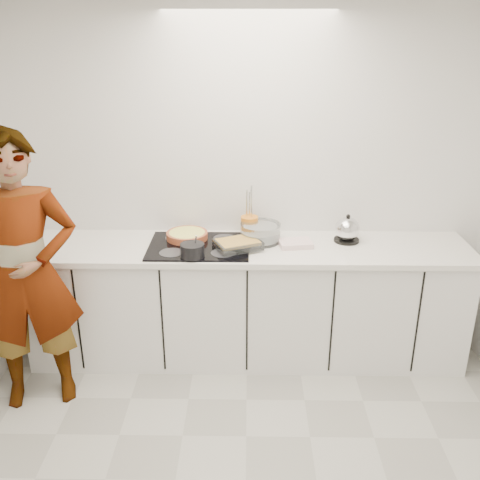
{
  "coord_description": "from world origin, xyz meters",
  "views": [
    {
      "loc": [
        0.0,
        -2.3,
        2.39
      ],
      "look_at": [
        -0.05,
        1.05,
        1.05
      ],
      "focal_mm": 40.0,
      "sensor_mm": 36.0,
      "label": 1
    }
  ],
  "objects_px": {
    "utensil_crock": "(249,227)",
    "cook": "(26,274)",
    "mixing_bowl": "(260,233)",
    "kettle": "(347,230)",
    "hob": "(199,246)",
    "saucepan": "(192,250)",
    "baking_dish": "(238,244)",
    "tart_dish": "(187,235)"
  },
  "relations": [
    {
      "from": "cook",
      "to": "tart_dish",
      "type": "bearing_deg",
      "value": 18.59
    },
    {
      "from": "hob",
      "to": "tart_dish",
      "type": "relative_size",
      "value": 1.97
    },
    {
      "from": "baking_dish",
      "to": "hob",
      "type": "bearing_deg",
      "value": 169.3
    },
    {
      "from": "tart_dish",
      "to": "utensil_crock",
      "type": "height_order",
      "value": "utensil_crock"
    },
    {
      "from": "cook",
      "to": "saucepan",
      "type": "bearing_deg",
      "value": 1.41
    },
    {
      "from": "tart_dish",
      "to": "kettle",
      "type": "distance_m",
      "value": 1.18
    },
    {
      "from": "tart_dish",
      "to": "baking_dish",
      "type": "relative_size",
      "value": 0.98
    },
    {
      "from": "hob",
      "to": "saucepan",
      "type": "bearing_deg",
      "value": -97.27
    },
    {
      "from": "tart_dish",
      "to": "mixing_bowl",
      "type": "bearing_deg",
      "value": -1.16
    },
    {
      "from": "hob",
      "to": "cook",
      "type": "distance_m",
      "value": 1.17
    },
    {
      "from": "utensil_crock",
      "to": "mixing_bowl",
      "type": "bearing_deg",
      "value": -46.4
    },
    {
      "from": "saucepan",
      "to": "tart_dish",
      "type": "bearing_deg",
      "value": 102.35
    },
    {
      "from": "kettle",
      "to": "cook",
      "type": "relative_size",
      "value": 0.13
    },
    {
      "from": "saucepan",
      "to": "utensil_crock",
      "type": "relative_size",
      "value": 1.14
    },
    {
      "from": "hob",
      "to": "utensil_crock",
      "type": "xyz_separation_m",
      "value": [
        0.36,
        0.2,
        0.07
      ]
    },
    {
      "from": "saucepan",
      "to": "kettle",
      "type": "height_order",
      "value": "kettle"
    },
    {
      "from": "tart_dish",
      "to": "baking_dish",
      "type": "bearing_deg",
      "value": -25.73
    },
    {
      "from": "baking_dish",
      "to": "kettle",
      "type": "height_order",
      "value": "kettle"
    },
    {
      "from": "hob",
      "to": "saucepan",
      "type": "relative_size",
      "value": 3.89
    },
    {
      "from": "baking_dish",
      "to": "kettle",
      "type": "bearing_deg",
      "value": 12.67
    },
    {
      "from": "saucepan",
      "to": "hob",
      "type": "bearing_deg",
      "value": 82.73
    },
    {
      "from": "saucepan",
      "to": "baking_dish",
      "type": "xyz_separation_m",
      "value": [
        0.31,
        0.15,
        -0.01
      ]
    },
    {
      "from": "kettle",
      "to": "utensil_crock",
      "type": "bearing_deg",
      "value": 173.79
    },
    {
      "from": "kettle",
      "to": "cook",
      "type": "height_order",
      "value": "cook"
    },
    {
      "from": "cook",
      "to": "kettle",
      "type": "bearing_deg",
      "value": 1.31
    },
    {
      "from": "tart_dish",
      "to": "cook",
      "type": "relative_size",
      "value": 0.2
    },
    {
      "from": "tart_dish",
      "to": "baking_dish",
      "type": "distance_m",
      "value": 0.42
    },
    {
      "from": "utensil_crock",
      "to": "cook",
      "type": "height_order",
      "value": "cook"
    },
    {
      "from": "mixing_bowl",
      "to": "utensil_crock",
      "type": "bearing_deg",
      "value": 133.6
    },
    {
      "from": "saucepan",
      "to": "utensil_crock",
      "type": "distance_m",
      "value": 0.56
    },
    {
      "from": "mixing_bowl",
      "to": "cook",
      "type": "height_order",
      "value": "cook"
    },
    {
      "from": "mixing_bowl",
      "to": "cook",
      "type": "xyz_separation_m",
      "value": [
        -1.5,
        -0.63,
        -0.05
      ]
    },
    {
      "from": "tart_dish",
      "to": "saucepan",
      "type": "distance_m",
      "value": 0.34
    },
    {
      "from": "saucepan",
      "to": "mixing_bowl",
      "type": "xyz_separation_m",
      "value": [
        0.47,
        0.32,
        0.0
      ]
    },
    {
      "from": "tart_dish",
      "to": "mixing_bowl",
      "type": "distance_m",
      "value": 0.54
    },
    {
      "from": "tart_dish",
      "to": "cook",
      "type": "distance_m",
      "value": 1.15
    },
    {
      "from": "mixing_bowl",
      "to": "kettle",
      "type": "xyz_separation_m",
      "value": [
        0.64,
        0.01,
        0.03
      ]
    },
    {
      "from": "hob",
      "to": "tart_dish",
      "type": "height_order",
      "value": "tart_dish"
    },
    {
      "from": "hob",
      "to": "mixing_bowl",
      "type": "height_order",
      "value": "mixing_bowl"
    },
    {
      "from": "saucepan",
      "to": "utensil_crock",
      "type": "xyz_separation_m",
      "value": [
        0.39,
        0.41,
        0.02
      ]
    },
    {
      "from": "baking_dish",
      "to": "cook",
      "type": "xyz_separation_m",
      "value": [
        -1.34,
        -0.46,
        -0.03
      ]
    },
    {
      "from": "tart_dish",
      "to": "cook",
      "type": "height_order",
      "value": "cook"
    }
  ]
}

